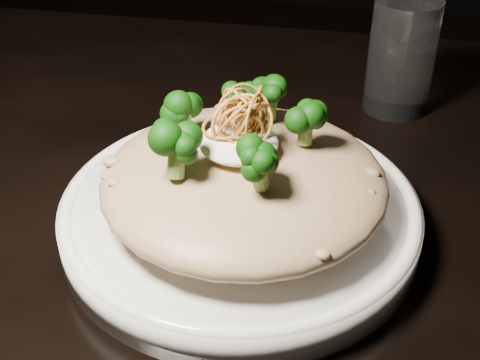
{
  "coord_description": "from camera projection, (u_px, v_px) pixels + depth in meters",
  "views": [
    {
      "loc": [
        0.06,
        -0.52,
        1.13
      ],
      "look_at": [
        -0.03,
        -0.07,
        0.81
      ],
      "focal_mm": 50.0,
      "sensor_mm": 36.0,
      "label": 1
    }
  ],
  "objects": [
    {
      "name": "shallots",
      "position": [
        243.0,
        105.0,
        0.53
      ],
      "size": [
        0.07,
        0.07,
        0.04
      ],
      "primitive_type": null,
      "color": "olive",
      "rests_on": "cheese"
    },
    {
      "name": "cheese",
      "position": [
        239.0,
        143.0,
        0.54
      ],
      "size": [
        0.06,
        0.06,
        0.02
      ],
      "primitive_type": "ellipsoid",
      "color": "white",
      "rests_on": "risotto"
    },
    {
      "name": "table",
      "position": [
        276.0,
        255.0,
        0.69
      ],
      "size": [
        1.1,
        0.8,
        0.75
      ],
      "color": "black",
      "rests_on": "ground"
    },
    {
      "name": "broccoli",
      "position": [
        241.0,
        120.0,
        0.53
      ],
      "size": [
        0.15,
        0.15,
        0.05
      ],
      "primitive_type": null,
      "color": "black",
      "rests_on": "risotto"
    },
    {
      "name": "risotto",
      "position": [
        244.0,
        181.0,
        0.56
      ],
      "size": [
        0.24,
        0.24,
        0.05
      ],
      "primitive_type": "ellipsoid",
      "color": "brown",
      "rests_on": "plate"
    },
    {
      "name": "plate",
      "position": [
        240.0,
        216.0,
        0.59
      ],
      "size": [
        0.31,
        0.31,
        0.03
      ],
      "primitive_type": "cylinder",
      "color": "white",
      "rests_on": "table"
    },
    {
      "name": "drinking_glass",
      "position": [
        401.0,
        56.0,
        0.74
      ],
      "size": [
        0.08,
        0.08,
        0.13
      ],
      "primitive_type": "cylinder",
      "rotation": [
        0.0,
        0.0,
        0.07
      ],
      "color": "silver",
      "rests_on": "table"
    }
  ]
}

